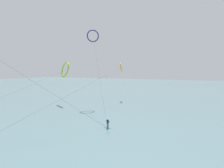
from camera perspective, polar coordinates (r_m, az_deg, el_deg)
sea_water at (r=108.22m, az=19.38°, el=-1.43°), size 400.00×200.00×0.08m
surfer_teal at (r=33.19m, az=-1.36°, el=-12.44°), size 1.40×0.67×1.70m
kite_amber at (r=64.50m, az=2.73°, el=5.28°), size 2.71×51.42×13.16m
kite_navy at (r=57.50m, az=-6.04°, el=14.79°), size 16.65×21.71×22.80m
kite_lime at (r=58.98m, az=-14.57°, el=4.47°), size 5.33×39.02×13.25m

